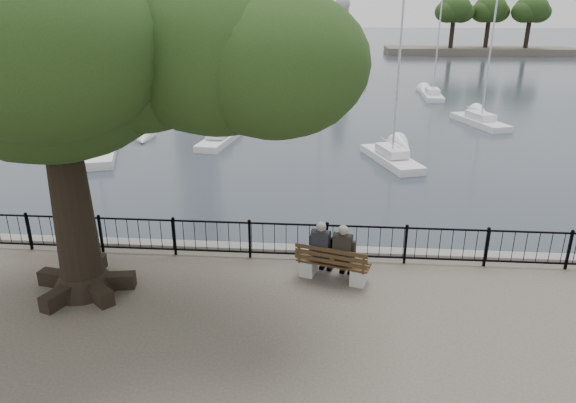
# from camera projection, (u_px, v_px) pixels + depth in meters

# --- Properties ---
(harbor) EXTENTS (260.00, 260.00, 1.20)m
(harbor) POSITION_uv_depth(u_px,v_px,m) (289.00, 267.00, 14.08)
(harbor) COLOR slate
(harbor) RESTS_ON ground
(railing) EXTENTS (22.06, 0.06, 1.00)m
(railing) POSITION_uv_depth(u_px,v_px,m) (288.00, 239.00, 13.24)
(railing) COLOR black
(railing) RESTS_ON ground
(bench) EXTENTS (1.84, 1.01, 0.93)m
(bench) POSITION_uv_depth(u_px,v_px,m) (333.00, 267.00, 12.30)
(bench) COLOR #9D9B94
(bench) RESTS_ON ground
(person_left) EXTENTS (0.56, 0.80, 1.47)m
(person_left) POSITION_uv_depth(u_px,v_px,m) (322.00, 250.00, 12.36)
(person_left) COLOR black
(person_left) RESTS_ON ground
(person_right) EXTENTS (0.56, 0.80, 1.47)m
(person_right) POSITION_uv_depth(u_px,v_px,m) (344.00, 254.00, 12.18)
(person_right) COLOR black
(person_right) RESTS_ON ground
(tree) EXTENTS (10.33, 7.21, 8.44)m
(tree) POSITION_uv_depth(u_px,v_px,m) (88.00, 41.00, 10.07)
(tree) COLOR black
(tree) RESTS_ON ground
(lion_monument) EXTENTS (5.68, 5.68, 8.46)m
(lion_monument) POSITION_uv_depth(u_px,v_px,m) (340.00, 56.00, 57.12)
(lion_monument) COLOR slate
(lion_monument) RESTS_ON ground
(sailboat_a) EXTENTS (3.40, 5.95, 10.55)m
(sailboat_a) POSITION_uv_depth(u_px,v_px,m) (99.00, 150.00, 26.45)
(sailboat_a) COLOR white
(sailboat_a) RESTS_ON ground
(sailboat_b) EXTENTS (1.88, 4.76, 10.29)m
(sailboat_b) POSITION_uv_depth(u_px,v_px,m) (219.00, 137.00, 28.83)
(sailboat_b) COLOR white
(sailboat_b) RESTS_ON ground
(sailboat_c) EXTENTS (2.80, 4.93, 9.41)m
(sailboat_c) POSITION_uv_depth(u_px,v_px,m) (391.00, 157.00, 25.22)
(sailboat_c) COLOR white
(sailboat_c) RESTS_ON ground
(sailboat_d) EXTENTS (2.90, 5.29, 9.80)m
(sailboat_d) POSITION_uv_depth(u_px,v_px,m) (480.00, 120.00, 33.36)
(sailboat_d) COLOR white
(sailboat_d) RESTS_ON ground
(sailboat_e) EXTENTS (2.64, 6.37, 14.50)m
(sailboat_e) POSITION_uv_depth(u_px,v_px,m) (173.00, 98.00, 41.16)
(sailboat_e) COLOR white
(sailboat_e) RESTS_ON ground
(sailboat_f) EXTENTS (3.02, 5.88, 11.95)m
(sailboat_f) POSITION_uv_depth(u_px,v_px,m) (321.00, 100.00, 40.27)
(sailboat_f) COLOR white
(sailboat_f) RESTS_ON ground
(sailboat_g) EXTENTS (1.62, 5.10, 9.97)m
(sailboat_g) POSITION_uv_depth(u_px,v_px,m) (432.00, 94.00, 43.34)
(sailboat_g) COLOR white
(sailboat_g) RESTS_ON ground
(sailboat_h) EXTENTS (1.90, 4.82, 10.65)m
(sailboat_h) POSITION_uv_depth(u_px,v_px,m) (292.00, 83.00, 49.52)
(sailboat_h) COLOR white
(sailboat_h) RESTS_ON ground
(far_shore) EXTENTS (30.00, 8.60, 9.18)m
(far_shore) POSITION_uv_depth(u_px,v_px,m) (486.00, 29.00, 82.18)
(far_shore) COLOR #4C463C
(far_shore) RESTS_ON ground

